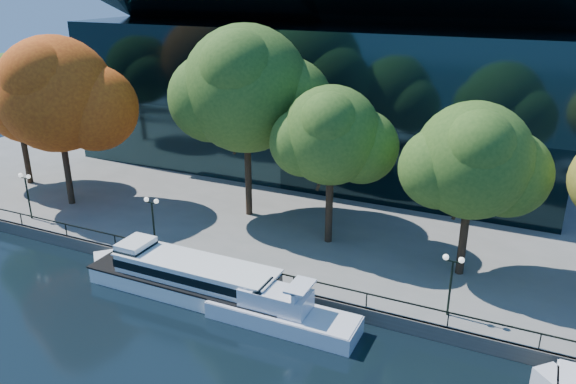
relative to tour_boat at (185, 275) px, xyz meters
The scene contains 14 objects.
ground 2.95m from the tour_boat, 30.38° to the right, with size 160.00×160.00×0.00m, color black.
promenade 35.12m from the tour_boat, 86.28° to the left, with size 90.00×67.08×1.00m.
railing 3.04m from the tour_boat, 40.00° to the left, with size 88.20×0.08×0.99m.
convention_building 31.34m from the tour_boat, 93.23° to the left, with size 50.00×24.57×21.43m.
tour_boat is the anchor object (origin of this frame).
cruiser_near 7.35m from the tour_boat, ahead, with size 10.74×2.76×3.11m.
tree_0 28.29m from the tour_boat, 159.18° to the left, with size 9.57×7.85×12.84m.
tree_1 20.93m from the tour_boat, 157.43° to the left, with size 12.40×10.17×14.98m.
tree_2 15.78m from the tour_boat, 96.20° to the left, with size 12.90×10.57×16.08m.
tree_3 14.34m from the tour_boat, 54.55° to the left, with size 9.17×7.52×12.21m.
tree_4 20.66m from the tour_boat, 27.27° to the left, with size 9.63×7.90×12.10m.
lamp_0 18.44m from the tour_boat, behind, with size 1.26×0.36×4.03m.
lamp_1 6.42m from the tour_boat, 147.18° to the left, with size 1.26×0.36×4.03m.
lamp_2 17.54m from the tour_boat, 10.51° to the left, with size 1.26×0.36×4.03m.
Camera 1 is at (18.31, -26.27, 20.27)m, focal length 35.00 mm.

